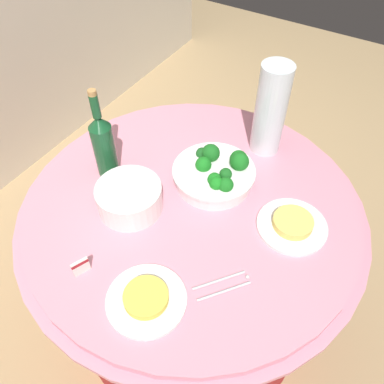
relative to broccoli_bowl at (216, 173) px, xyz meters
name	(u,v)px	position (x,y,z in m)	size (l,w,h in m)	color
ground_plane	(192,304)	(-0.12, 0.02, -0.78)	(6.00, 6.00, 0.00)	tan
buffet_table	(192,261)	(-0.12, 0.02, -0.41)	(1.16, 1.16, 0.74)	maroon
broccoli_bowl	(216,173)	(0.00, 0.00, 0.00)	(0.28, 0.28, 0.11)	white
plate_stack	(130,198)	(-0.24, 0.18, 0.00)	(0.21, 0.21, 0.09)	white
wine_bottle	(103,144)	(-0.15, 0.34, 0.09)	(0.07, 0.07, 0.34)	#154D27
decorative_fruit_vase	(270,115)	(0.25, -0.07, 0.11)	(0.11, 0.11, 0.34)	silver
serving_tongs	(224,285)	(-0.33, -0.22, -0.04)	(0.15, 0.13, 0.01)	silver
food_plate_fried_egg	(146,299)	(-0.48, -0.06, -0.03)	(0.22, 0.22, 0.03)	white
food_plate_noodles	(292,224)	(-0.05, -0.30, -0.03)	(0.22, 0.22, 0.04)	white
label_placard_front	(81,266)	(-0.51, 0.15, -0.01)	(0.05, 0.03, 0.05)	white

